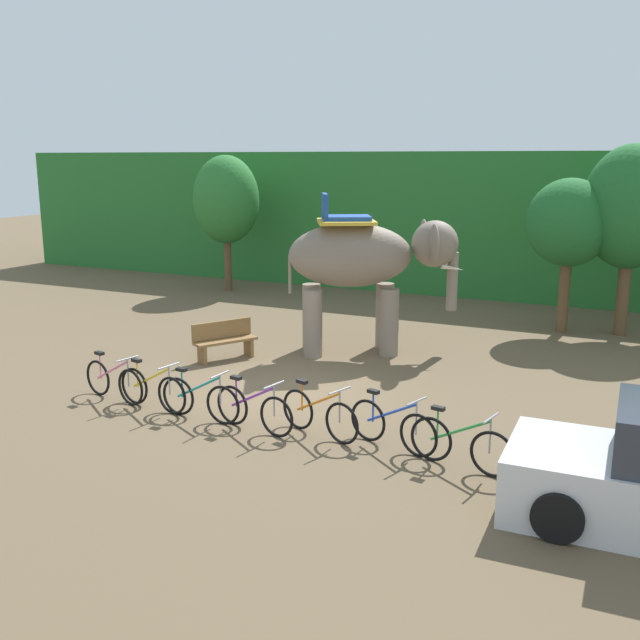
# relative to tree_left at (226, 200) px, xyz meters

# --- Properties ---
(ground_plane) EXTENTS (80.00, 80.00, 0.00)m
(ground_plane) POSITION_rel_tree_left_xyz_m (7.06, -9.14, -3.16)
(ground_plane) COLOR brown
(foliage_hedge) EXTENTS (36.00, 6.00, 4.79)m
(foliage_hedge) POSITION_rel_tree_left_xyz_m (7.06, 5.12, -0.77)
(foliage_hedge) COLOR #28702D
(foliage_hedge) RESTS_ON ground
(tree_left) EXTENTS (2.27, 2.27, 4.68)m
(tree_left) POSITION_rel_tree_left_xyz_m (0.00, 0.00, 0.00)
(tree_left) COLOR brown
(tree_left) RESTS_ON ground
(tree_center_left) EXTENTS (2.19, 2.19, 4.08)m
(tree_center_left) POSITION_rel_tree_left_xyz_m (11.46, -1.45, -0.25)
(tree_center_left) COLOR brown
(tree_center_left) RESTS_ON ground
(tree_far_right) EXTENTS (2.43, 2.43, 4.95)m
(tree_far_right) POSITION_rel_tree_left_xyz_m (12.90, -1.10, 0.18)
(tree_far_right) COLOR brown
(tree_far_right) RESTS_ON ground
(elephant) EXTENTS (4.10, 3.15, 3.78)m
(elephant) POSITION_rel_tree_left_xyz_m (7.41, -5.61, -0.96)
(elephant) COLOR gray
(elephant) RESTS_ON ground
(bike_pink) EXTENTS (1.68, 0.55, 0.92)m
(bike_pink) POSITION_rel_tree_left_xyz_m (4.41, -11.01, -2.77)
(bike_pink) COLOR black
(bike_pink) RESTS_ON ground
(bike_yellow) EXTENTS (1.70, 0.52, 0.92)m
(bike_yellow) POSITION_rel_tree_left_xyz_m (5.40, -11.09, -2.77)
(bike_yellow) COLOR black
(bike_yellow) RESTS_ON ground
(bike_teal) EXTENTS (1.71, 0.52, 0.92)m
(bike_teal) POSITION_rel_tree_left_xyz_m (6.53, -11.18, -2.77)
(bike_teal) COLOR black
(bike_teal) RESTS_ON ground
(bike_purple) EXTENTS (1.69, 0.53, 0.92)m
(bike_purple) POSITION_rel_tree_left_xyz_m (7.67, -11.24, -2.77)
(bike_purple) COLOR black
(bike_purple) RESTS_ON ground
(bike_orange) EXTENTS (1.65, 0.66, 0.92)m
(bike_orange) POSITION_rel_tree_left_xyz_m (8.79, -10.99, -2.77)
(bike_orange) COLOR black
(bike_orange) RESTS_ON ground
(bike_blue) EXTENTS (1.65, 0.65, 0.92)m
(bike_blue) POSITION_rel_tree_left_xyz_m (10.08, -10.96, -2.77)
(bike_blue) COLOR black
(bike_blue) RESTS_ON ground
(bike_green) EXTENTS (1.69, 0.53, 0.92)m
(bike_green) POSITION_rel_tree_left_xyz_m (11.27, -11.25, -2.77)
(bike_green) COLOR black
(bike_green) RESTS_ON ground
(wooden_bench) EXTENTS (1.11, 1.50, 0.89)m
(wooden_bench) POSITION_rel_tree_left_xyz_m (4.74, -7.62, -2.68)
(wooden_bench) COLOR brown
(wooden_bench) RESTS_ON ground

